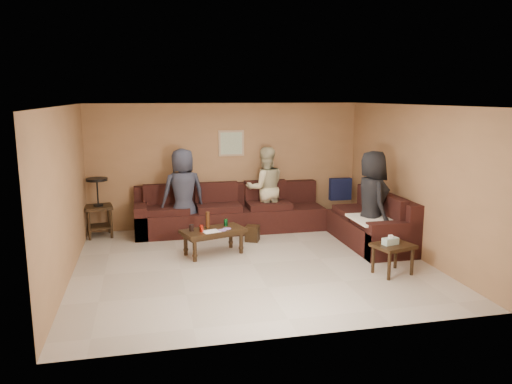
% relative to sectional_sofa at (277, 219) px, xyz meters
% --- Properties ---
extents(room, '(5.60, 5.50, 2.50)m').
position_rel_sectional_sofa_xyz_m(room, '(-0.81, -1.52, 1.34)').
color(room, '#BCB19F').
rests_on(room, ground).
extents(sectional_sofa, '(4.65, 2.90, 0.97)m').
position_rel_sectional_sofa_xyz_m(sectional_sofa, '(0.00, 0.00, 0.00)').
color(sectional_sofa, black).
rests_on(sectional_sofa, ground).
extents(coffee_table, '(1.16, 0.82, 0.72)m').
position_rel_sectional_sofa_xyz_m(coffee_table, '(-1.35, -0.89, 0.05)').
color(coffee_table, black).
rests_on(coffee_table, ground).
extents(end_table_left, '(0.57, 0.57, 1.13)m').
position_rel_sectional_sofa_xyz_m(end_table_left, '(-3.32, 0.66, 0.26)').
color(end_table_left, black).
rests_on(end_table_left, ground).
extents(side_table_right, '(0.66, 0.59, 0.61)m').
position_rel_sectional_sofa_xyz_m(side_table_right, '(1.14, -2.42, 0.08)').
color(side_table_right, black).
rests_on(side_table_right, ground).
extents(waste_bin, '(0.32, 0.32, 0.29)m').
position_rel_sectional_sofa_xyz_m(waste_bin, '(-0.54, -0.27, -0.18)').
color(waste_bin, black).
rests_on(waste_bin, ground).
extents(wall_art, '(0.52, 0.04, 0.52)m').
position_rel_sectional_sofa_xyz_m(wall_art, '(-0.71, 0.96, 1.37)').
color(wall_art, tan).
rests_on(wall_art, ground).
extents(person_left, '(0.92, 0.70, 1.68)m').
position_rel_sectional_sofa_xyz_m(person_left, '(-1.74, 0.36, 0.52)').
color(person_left, '#2A2D3B').
rests_on(person_left, ground).
extents(person_middle, '(0.81, 0.63, 1.65)m').
position_rel_sectional_sofa_xyz_m(person_middle, '(-0.10, 0.58, 0.50)').
color(person_middle, beige).
rests_on(person_middle, ground).
extents(person_right, '(0.58, 0.86, 1.73)m').
position_rel_sectional_sofa_xyz_m(person_right, '(1.36, -1.20, 0.54)').
color(person_right, black).
rests_on(person_right, ground).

